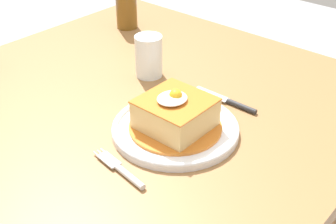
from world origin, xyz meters
TOP-DOWN VIEW (x-y plane):
  - dining_table at (0.00, 0.00)m, footprint 1.18×1.00m
  - main_plate at (0.04, -0.16)m, footprint 0.26×0.26m
  - sandwich_meal at (0.04, -0.16)m, footprint 0.19×0.19m
  - fork at (-0.12, -0.17)m, footprint 0.03×0.14m
  - knife at (0.20, -0.19)m, footprint 0.02×0.17m
  - drinking_glass at (0.19, 0.06)m, footprint 0.07×0.07m

SIDE VIEW (x-z plane):
  - dining_table at x=0.00m, z-range 0.26..0.99m
  - fork at x=-0.12m, z-range 0.72..0.74m
  - knife at x=0.20m, z-range 0.72..0.74m
  - main_plate at x=0.04m, z-range 0.72..0.74m
  - sandwich_meal at x=0.04m, z-range 0.72..0.81m
  - drinking_glass at x=0.19m, z-range 0.72..0.82m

